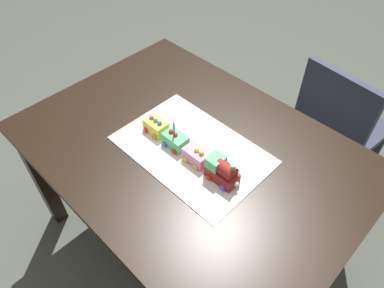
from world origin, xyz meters
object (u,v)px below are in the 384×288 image
at_px(dining_table, 190,164).
at_px(cake_car_gondola_bubblegum, 197,156).
at_px(cake_car_caboose_lemon, 156,126).
at_px(cake_locomotive, 222,171).
at_px(birthday_candle, 174,127).
at_px(cake_car_tanker_mint_green, 175,140).
at_px(chair, 337,127).

distance_m(dining_table, cake_car_gondola_bubblegum, 0.16).
bearing_deg(cake_car_caboose_lemon, cake_locomotive, -180.00).
height_order(cake_locomotive, birthday_candle, birthday_candle).
distance_m(cake_car_gondola_bubblegum, cake_car_caboose_lemon, 0.24).
bearing_deg(cake_locomotive, cake_car_gondola_bubblegum, 0.00).
bearing_deg(dining_table, cake_car_tanker_mint_green, 40.36).
xyz_separation_m(cake_car_gondola_bubblegum, cake_car_tanker_mint_green, (0.12, 0.00, 0.00)).
height_order(cake_car_gondola_bubblegum, cake_car_caboose_lemon, same).
relative_size(dining_table, cake_car_gondola_bubblegum, 14.00).
xyz_separation_m(cake_car_gondola_bubblegum, birthday_candle, (0.12, -0.00, 0.07)).
xyz_separation_m(cake_locomotive, cake_car_gondola_bubblegum, (0.13, 0.00, -0.02)).
relative_size(cake_locomotive, cake_car_tanker_mint_green, 1.40).
xyz_separation_m(dining_table, cake_car_caboose_lemon, (0.16, 0.04, 0.14)).
relative_size(cake_car_gondola_bubblegum, birthday_candle, 1.77).
bearing_deg(chair, cake_car_gondola_bubblegum, 82.89).
distance_m(cake_car_gondola_bubblegum, cake_car_tanker_mint_green, 0.12).
bearing_deg(cake_car_tanker_mint_green, cake_locomotive, -180.00).
bearing_deg(dining_table, cake_locomotive, 169.25).
height_order(cake_car_caboose_lemon, birthday_candle, birthday_candle).
distance_m(dining_table, cake_car_caboose_lemon, 0.22).
bearing_deg(cake_car_caboose_lemon, dining_table, -166.72).
xyz_separation_m(cake_car_tanker_mint_green, cake_car_caboose_lemon, (0.12, 0.00, 0.00)).
bearing_deg(cake_car_caboose_lemon, cake_car_gondola_bubblegum, 180.00).
height_order(dining_table, cake_car_caboose_lemon, cake_car_caboose_lemon).
bearing_deg(chair, birthday_candle, 75.48).
bearing_deg(chair, dining_table, 77.63).
bearing_deg(cake_car_gondola_bubblegum, dining_table, -27.48).
bearing_deg(birthday_candle, cake_car_gondola_bubblegum, 180.00).
bearing_deg(dining_table, cake_car_gondola_bubblegum, 152.52).
distance_m(cake_car_tanker_mint_green, cake_car_caboose_lemon, 0.12).
bearing_deg(cake_locomotive, cake_car_tanker_mint_green, 0.00).
distance_m(chair, cake_car_tanker_mint_green, 0.98).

